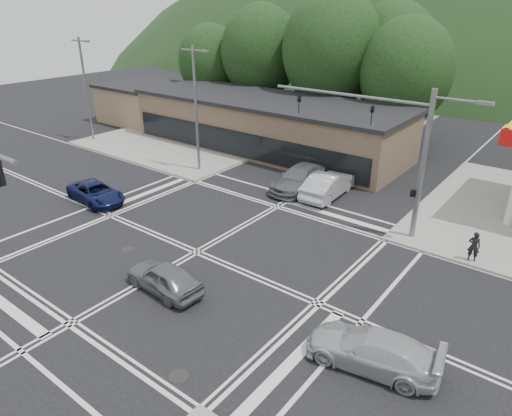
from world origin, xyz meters
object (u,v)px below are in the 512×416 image
Objects in this scene: car_grey_center at (164,277)px; car_queue_b at (368,155)px; car_queue_a at (328,185)px; car_blue_west at (96,193)px; pedestrian at (474,246)px; car_northbound at (300,178)px; car_silver_east at (372,350)px.

car_queue_b reaches higher than car_grey_center.
car_blue_west is at bearing 37.56° from car_queue_a.
car_blue_west is at bearing 10.01° from pedestrian.
pedestrian is at bearing 139.57° from car_grey_center.
car_northbound reaches higher than car_blue_west.
car_blue_west is 0.83× the size of car_northbound.
pedestrian reaches higher than car_grey_center.
car_queue_b is 7.74m from car_northbound.
car_queue_a is 0.93× the size of car_northbound.
car_grey_center is at bearing -83.90° from car_northbound.
car_grey_center is 0.73× the size of car_northbound.
car_queue_b is at bearing -88.17° from car_queue_a.
pedestrian reaches higher than car_northbound.
car_queue_a is at bearing -178.82° from car_grey_center.
car_blue_west is 11.63m from car_grey_center.
car_queue_b reaches higher than car_blue_west.
car_northbound reaches higher than car_silver_east.
car_grey_center is 0.83× the size of car_queue_b.
pedestrian is (9.76, -3.04, 0.10)m from car_queue_a.
car_blue_west is 1.14× the size of car_grey_center.
car_silver_east is 9.52m from pedestrian.
car_queue_a is at bearing -25.04° from pedestrian.
car_northbound is at bearing -148.45° from car_silver_east.
car_northbound reaches higher than car_grey_center.
car_blue_west is at bearing -107.48° from car_grey_center.
car_blue_west is 0.95× the size of car_queue_b.
car_silver_east is 0.87× the size of car_northbound.
pedestrian is (21.07, 6.75, 0.30)m from car_blue_west.
pedestrian is at bearing 133.54° from car_queue_b.
car_grey_center is 9.30m from car_silver_east.
pedestrian reaches higher than car_queue_b.
car_blue_west is 0.89× the size of car_queue_a.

